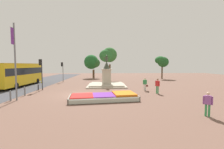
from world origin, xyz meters
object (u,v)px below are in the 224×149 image
object	(u,v)px
traffic_light_far_corner	(62,68)
kerb_bollard_north	(38,87)
banner_pole	(15,60)
pedestrian_near_planter	(208,102)
pedestrian_crossing_plaza	(157,85)
kerb_bollard_mid_b	(25,91)
traffic_light_mid_block	(41,69)
city_bus	(20,73)
statue_monument	(107,81)
pedestrian_with_handbag	(145,83)
flower_planter	(105,97)
kerb_bollard_mid_a	(10,96)

from	to	relation	value
traffic_light_far_corner	kerb_bollard_north	bearing A→B (deg)	-92.69
banner_pole	pedestrian_near_planter	world-z (taller)	banner_pole
traffic_light_far_corner	pedestrian_crossing_plaza	distance (m)	19.17
kerb_bollard_mid_b	pedestrian_near_planter	bearing A→B (deg)	-24.97
traffic_light_mid_block	city_bus	distance (m)	6.15
statue_monument	city_bus	world-z (taller)	statue_monument
city_bus	statue_monument	bearing A→B (deg)	-0.58
city_bus	pedestrian_crossing_plaza	distance (m)	20.48
pedestrian_crossing_plaza	pedestrian_with_handbag	bearing A→B (deg)	114.22
flower_planter	kerb_bollard_mid_a	size ratio (longest dim) A/B	6.80
traffic_light_mid_block	traffic_light_far_corner	world-z (taller)	traffic_light_mid_block
traffic_light_mid_block	banner_pole	world-z (taller)	banner_pole
traffic_light_mid_block	kerb_bollard_mid_a	bearing A→B (deg)	-92.51
flower_planter	kerb_bollard_mid_b	distance (m)	8.95
traffic_light_mid_block	flower_planter	bearing A→B (deg)	-34.79
traffic_light_far_corner	pedestrian_with_handbag	world-z (taller)	traffic_light_far_corner
flower_planter	pedestrian_near_planter	world-z (taller)	pedestrian_near_planter
pedestrian_crossing_plaza	flower_planter	bearing A→B (deg)	-154.93
pedestrian_with_handbag	kerb_bollard_mid_b	bearing A→B (deg)	-169.18
traffic_light_far_corner	banner_pole	size ratio (longest dim) A/B	0.54
banner_pole	pedestrian_with_handbag	size ratio (longest dim) A/B	4.30
pedestrian_with_handbag	statue_monument	bearing A→B (deg)	137.48
traffic_light_mid_block	kerb_bollard_north	xyz separation A→B (m)	(-0.41, -0.05, -2.36)
traffic_light_mid_block	kerb_bollard_north	bearing A→B (deg)	-173.39
banner_pole	pedestrian_near_planter	bearing A→B (deg)	-18.30
kerb_bollard_north	pedestrian_near_planter	bearing A→B (deg)	-34.65
kerb_bollard_north	traffic_light_mid_block	bearing A→B (deg)	6.61
pedestrian_with_handbag	pedestrian_near_planter	size ratio (longest dim) A/B	1.04
statue_monument	kerb_bollard_north	size ratio (longest dim) A/B	7.31
traffic_light_far_corner	city_bus	xyz separation A→B (m)	(-4.89, -5.81, -0.64)
banner_pole	kerb_bollard_north	bearing A→B (deg)	95.57
pedestrian_near_planter	banner_pole	bearing A→B (deg)	161.70
kerb_bollard_north	kerb_bollard_mid_a	bearing A→B (deg)	-88.63
traffic_light_mid_block	banner_pole	size ratio (longest dim) A/B	0.57
city_bus	traffic_light_mid_block	bearing A→B (deg)	-37.39
traffic_light_far_corner	kerb_bollard_mid_b	size ratio (longest dim) A/B	3.87
traffic_light_far_corner	kerb_bollard_mid_a	distance (m)	15.69
statue_monument	traffic_light_far_corner	size ratio (longest dim) A/B	1.53
traffic_light_mid_block	pedestrian_crossing_plaza	xyz separation A→B (m)	(14.48, -2.99, -1.76)
flower_planter	kerb_bollard_north	xyz separation A→B (m)	(-8.81, 5.79, 0.16)
banner_pole	pedestrian_crossing_plaza	bearing A→B (deg)	11.12
traffic_light_far_corner	city_bus	world-z (taller)	traffic_light_far_corner
banner_pole	city_bus	bearing A→B (deg)	117.74
statue_monument	traffic_light_far_corner	xyz separation A→B (m)	(-8.58, 5.94, 1.86)
traffic_light_far_corner	pedestrian_crossing_plaza	xyz separation A→B (m)	(14.44, -12.51, -1.65)
pedestrian_crossing_plaza	pedestrian_near_planter	bearing A→B (deg)	-85.67
banner_pole	statue_monument	bearing A→B (deg)	47.94
pedestrian_crossing_plaza	kerb_bollard_north	distance (m)	15.19
banner_pole	kerb_bollard_mid_a	size ratio (longest dim) A/B	7.22
pedestrian_near_planter	city_bus	bearing A→B (deg)	144.04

